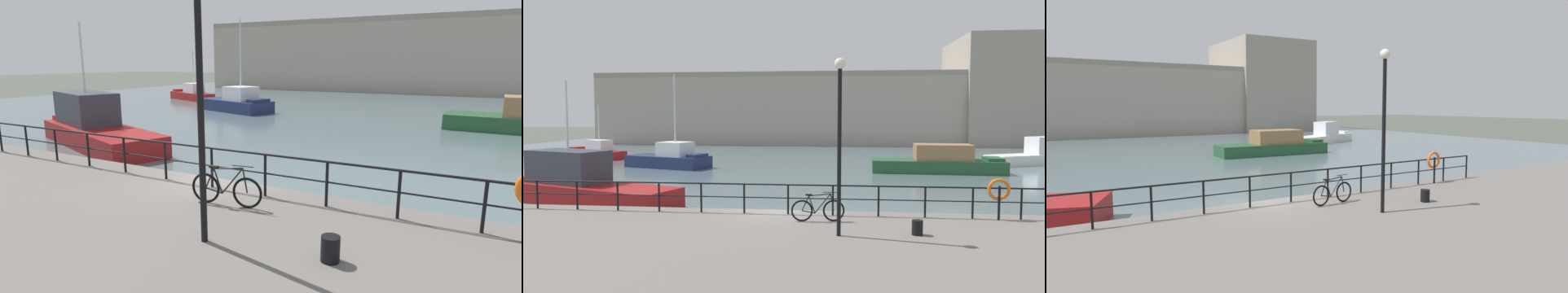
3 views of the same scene
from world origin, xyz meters
TOP-DOWN VIEW (x-y plane):
  - ground_plane at (0.00, 0.00)m, footprint 240.00×240.00m
  - water_basin at (0.00, 30.20)m, footprint 80.00×60.00m
  - harbor_building at (6.34, 52.52)m, footprint 61.44×16.39m
  - moored_harbor_tender at (-10.96, 19.32)m, footprint 7.14×4.62m
  - moored_red_daysailer at (-20.57, 25.90)m, footprint 6.57×4.14m
  - moored_small_launch at (-9.96, 4.30)m, footprint 9.29×5.43m
  - quay_railing at (-1.90, -0.75)m, footprint 23.66×0.07m
  - parked_bicycle at (1.55, -1.76)m, footprint 1.76×0.27m
  - mooring_bollard at (4.52, -3.21)m, footprint 0.32×0.32m
  - quay_lamp_post at (2.22, -3.56)m, footprint 0.32×0.32m

SIDE VIEW (x-z plane):
  - ground_plane at x=0.00m, z-range 0.00..0.00m
  - water_basin at x=0.00m, z-range 0.00..0.01m
  - moored_red_daysailer at x=-20.57m, z-range -1.90..3.18m
  - moored_harbor_tender at x=-10.96m, z-range -2.96..4.44m
  - moored_small_launch at x=-9.96m, z-range -2.02..3.89m
  - mooring_bollard at x=4.52m, z-range 0.78..1.22m
  - parked_bicycle at x=1.55m, z-range 0.68..1.66m
  - quay_railing at x=-1.90m, z-range 0.98..2.06m
  - quay_lamp_post at x=2.22m, z-range 1.45..6.60m
  - harbor_building at x=6.34m, z-range -1.97..12.43m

